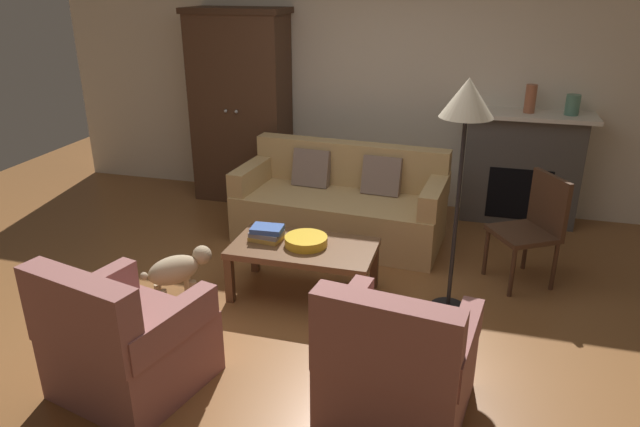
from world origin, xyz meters
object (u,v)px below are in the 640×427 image
(couch, at_px, (341,206))
(armoire, at_px, (241,107))
(mantel_vase_jade, at_px, (573,105))
(armchair_near_right, at_px, (396,368))
(armchair_near_left, at_px, (125,344))
(side_chair_wooden, at_px, (534,223))
(mantel_vase_terracotta, at_px, (530,99))
(fruit_bowl, at_px, (306,241))
(dog, at_px, (178,269))
(fireplace, at_px, (521,167))
(coffee_table, at_px, (304,252))
(floor_lamp, at_px, (466,113))
(book_stack, at_px, (267,233))

(couch, bearing_deg, armoire, 148.53)
(mantel_vase_jade, height_order, armchair_near_right, mantel_vase_jade)
(armchair_near_left, distance_m, side_chair_wooden, 3.16)
(mantel_vase_terracotta, bearing_deg, armoire, -178.83)
(armoire, relative_size, fruit_bowl, 6.22)
(dog, bearing_deg, fruit_bowl, 19.60)
(fireplace, distance_m, coffee_table, 2.63)
(armchair_near_left, bearing_deg, dog, 102.50)
(armchair_near_left, distance_m, dog, 1.08)
(fireplace, bearing_deg, armchair_near_right, -103.23)
(fruit_bowl, xyz_separation_m, armchair_near_right, (0.88, -1.18, -0.14))
(couch, bearing_deg, fireplace, 28.47)
(side_chair_wooden, bearing_deg, armchair_near_left, -138.94)
(couch, bearing_deg, armchair_near_left, -105.44)
(fireplace, xyz_separation_m, floor_lamp, (-0.54, -1.96, 0.92))
(coffee_table, bearing_deg, mantel_vase_jade, 44.81)
(coffee_table, distance_m, armchair_near_left, 1.53)
(armoire, xyz_separation_m, mantel_vase_terracotta, (2.95, 0.06, 0.23))
(couch, distance_m, mantel_vase_jade, 2.37)
(floor_lamp, bearing_deg, dog, -169.04)
(mantel_vase_terracotta, height_order, floor_lamp, floor_lamp)
(fruit_bowl, relative_size, floor_lamp, 0.19)
(couch, height_order, mantel_vase_terracotta, mantel_vase_terracotta)
(couch, height_order, dog, couch)
(fireplace, distance_m, armoire, 2.99)
(fruit_bowl, height_order, side_chair_wooden, side_chair_wooden)
(mantel_vase_jade, xyz_separation_m, armchair_near_left, (-2.71, -3.39, -0.90))
(armchair_near_right, bearing_deg, mantel_vase_jade, 70.42)
(armchair_near_right, relative_size, floor_lamp, 0.51)
(fireplace, relative_size, dog, 2.62)
(fireplace, distance_m, floor_lamp, 2.23)
(fruit_bowl, bearing_deg, mantel_vase_terracotta, 50.86)
(mantel_vase_jade, relative_size, side_chair_wooden, 0.21)
(armoire, height_order, fruit_bowl, armoire)
(armoire, distance_m, book_stack, 2.24)
(mantel_vase_terracotta, xyz_separation_m, armchair_near_left, (-2.33, -3.39, -0.94))
(mantel_vase_terracotta, bearing_deg, dog, -137.64)
(coffee_table, bearing_deg, armchair_near_left, -116.31)
(floor_lamp, distance_m, dog, 2.41)
(fireplace, bearing_deg, fruit_bowl, -128.89)
(armchair_near_right, height_order, floor_lamp, floor_lamp)
(mantel_vase_jade, bearing_deg, armchair_near_right, -109.58)
(mantel_vase_terracotta, bearing_deg, book_stack, -134.44)
(fruit_bowl, height_order, dog, fruit_bowl)
(coffee_table, relative_size, mantel_vase_jade, 5.76)
(coffee_table, xyz_separation_m, fruit_bowl, (0.02, 0.01, 0.09))
(couch, bearing_deg, book_stack, -106.05)
(fruit_bowl, relative_size, armchair_near_right, 0.37)
(armoire, xyz_separation_m, dog, (0.39, -2.28, -0.78))
(floor_lamp, height_order, dog, floor_lamp)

